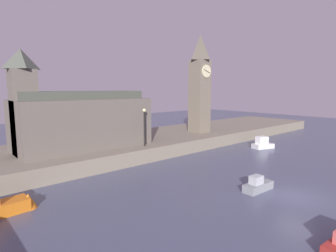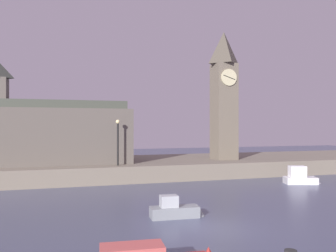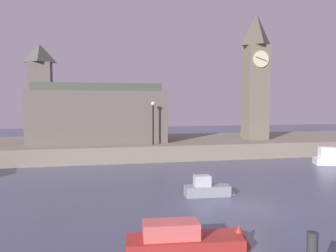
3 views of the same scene
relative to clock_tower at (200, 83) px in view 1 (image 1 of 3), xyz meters
name	(u,v)px [view 1 (image 1 of 3)]	position (x,y,z in m)	size (l,w,h in m)	color
ground_plane	(296,197)	(-9.67, -18.15, -8.48)	(120.00, 120.00, 0.00)	#474C66
far_embankment	(136,144)	(-9.67, 1.85, -7.73)	(70.00, 12.00, 1.50)	slate
clock_tower	(200,83)	(0.00, 0.00, 0.00)	(2.49, 2.52, 13.43)	#6B6051
parliament_hall	(78,119)	(-17.14, 1.34, -4.01)	(13.30, 6.47, 9.68)	#5B544C
streetlamp	(144,123)	(-11.66, -2.76, -4.46)	(0.36, 0.36, 4.05)	black
boat_ferry_white	(264,144)	(3.52, -8.12, -7.96)	(3.57, 2.11, 1.56)	silver
boat_cruiser_grey	(260,185)	(-10.38, -15.69, -8.07)	(3.13, 1.12, 1.23)	gray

